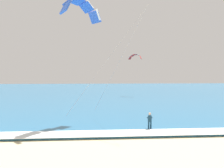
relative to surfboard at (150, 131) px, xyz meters
The scene contains 6 objects.
sea 57.44m from the surfboard, 91.12° to the left, with size 200.00×120.00×0.20m, color teal.
surf_foam 1.94m from the surfboard, 125.60° to the right, with size 200.00×2.51×0.04m, color white.
surfboard is the anchor object (origin of this frame).
kitesurfer 0.91m from the surfboard, 78.73° to the left, with size 0.59×0.58×1.69m.
kite_primary 14.45m from the surfboard, 145.65° to the left, with size 8.29×6.60×11.98m.
kite_distant 39.61m from the surfboard, 81.87° to the left, with size 2.98×2.98×1.32m.
Camera 1 is at (-4.40, -6.23, 5.18)m, focal length 42.02 mm.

